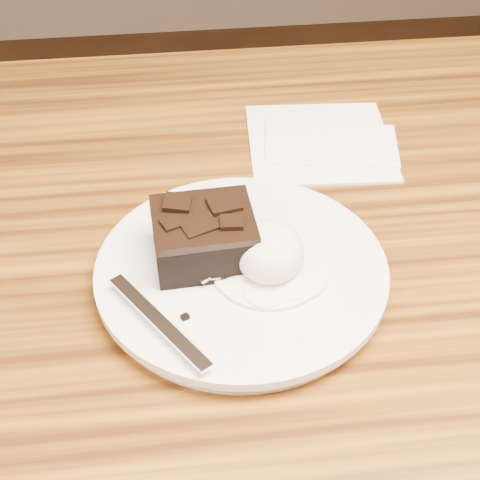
{
  "coord_description": "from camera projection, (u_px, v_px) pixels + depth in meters",
  "views": [
    {
      "loc": [
        -0.17,
        -0.46,
        1.19
      ],
      "look_at": [
        -0.12,
        -0.01,
        0.79
      ],
      "focal_mm": 55.74,
      "sensor_mm": 36.0,
      "label": 1
    }
  ],
  "objects": [
    {
      "name": "crumb_b",
      "position": [
        207.0,
        268.0,
        0.61
      ],
      "size": [
        0.01,
        0.01,
        0.0
      ],
      "primitive_type": "cube",
      "rotation": [
        0.0,
        0.0,
        0.41
      ],
      "color": "black",
      "rests_on": "plate"
    },
    {
      "name": "napkin",
      "position": [
        320.0,
        141.0,
        0.78
      ],
      "size": [
        0.16,
        0.16,
        0.01
      ],
      "primitive_type": "cube",
      "rotation": [
        0.0,
        0.0,
        -0.06
      ],
      "color": "white",
      "rests_on": "dining_table"
    },
    {
      "name": "spoon",
      "position": [
        206.0,
        264.0,
        0.61
      ],
      "size": [
        0.13,
        0.17,
        0.01
      ],
      "primitive_type": null,
      "rotation": [
        0.0,
        0.0,
        0.58
      ],
      "color": "silver",
      "rests_on": "plate"
    },
    {
      "name": "ice_cream_scoop",
      "position": [
        270.0,
        252.0,
        0.6
      ],
      "size": [
        0.06,
        0.06,
        0.05
      ],
      "primitive_type": "ellipsoid",
      "color": "white",
      "rests_on": "plate"
    },
    {
      "name": "crumb_c",
      "position": [
        254.0,
        293.0,
        0.59
      ],
      "size": [
        0.01,
        0.0,
        0.0
      ],
      "primitive_type": "cube",
      "rotation": [
        0.0,
        0.0,
        0.17
      ],
      "color": "black",
      "rests_on": "plate"
    },
    {
      "name": "melt_puddle",
      "position": [
        269.0,
        268.0,
        0.61
      ],
      "size": [
        0.1,
        0.1,
        0.0
      ],
      "primitive_type": "cylinder",
      "color": "white",
      "rests_on": "plate"
    },
    {
      "name": "crumb_a",
      "position": [
        185.0,
        317.0,
        0.57
      ],
      "size": [
        0.01,
        0.01,
        0.0
      ],
      "primitive_type": "cube",
      "rotation": [
        0.0,
        0.0,
        0.45
      ],
      "color": "black",
      "rests_on": "plate"
    },
    {
      "name": "brownie",
      "position": [
        204.0,
        239.0,
        0.61
      ],
      "size": [
        0.08,
        0.07,
        0.04
      ],
      "primitive_type": "cube",
      "rotation": [
        0.0,
        0.0,
        0.05
      ],
      "color": "black",
      "rests_on": "plate"
    },
    {
      "name": "plate",
      "position": [
        241.0,
        275.0,
        0.62
      ],
      "size": [
        0.24,
        0.24,
        0.02
      ],
      "primitive_type": "cylinder",
      "color": "white",
      "rests_on": "dining_table"
    }
  ]
}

